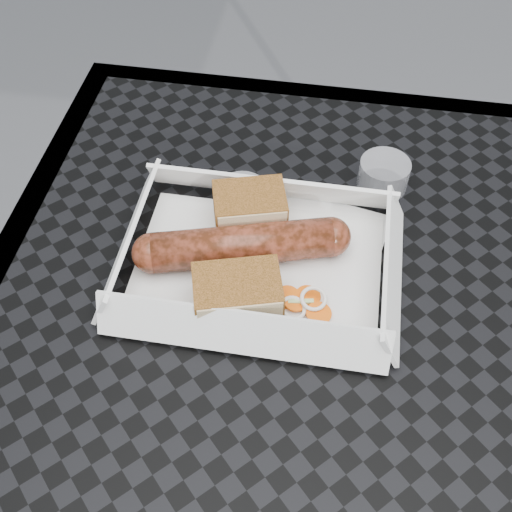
# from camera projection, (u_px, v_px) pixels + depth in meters

# --- Properties ---
(patio_table) EXTENTS (0.80, 0.80, 0.74)m
(patio_table) POSITION_uv_depth(u_px,v_px,m) (408.00, 452.00, 0.55)
(patio_table) COLOR black
(patio_table) RESTS_ON ground
(food_tray) EXTENTS (0.22, 0.15, 0.00)m
(food_tray) POSITION_uv_depth(u_px,v_px,m) (258.00, 267.00, 0.58)
(food_tray) COLOR white
(food_tray) RESTS_ON patio_table
(bratwurst) EXTENTS (0.19, 0.08, 0.04)m
(bratwurst) POSITION_uv_depth(u_px,v_px,m) (242.00, 245.00, 0.57)
(bratwurst) COLOR maroon
(bratwurst) RESTS_ON food_tray
(bread_near) EXTENTS (0.08, 0.06, 0.04)m
(bread_near) POSITION_uv_depth(u_px,v_px,m) (250.00, 210.00, 0.59)
(bread_near) COLOR brown
(bread_near) RESTS_ON food_tray
(bread_far) EXTENTS (0.08, 0.07, 0.04)m
(bread_far) POSITION_uv_depth(u_px,v_px,m) (238.00, 294.00, 0.54)
(bread_far) COLOR brown
(bread_far) RESTS_ON food_tray
(veg_garnish) EXTENTS (0.03, 0.03, 0.00)m
(veg_garnish) POSITION_uv_depth(u_px,v_px,m) (303.00, 307.00, 0.55)
(veg_garnish) COLOR #F35E0A
(veg_garnish) RESTS_ON food_tray
(napkin) EXTENTS (0.14, 0.14, 0.00)m
(napkin) POSITION_uv_depth(u_px,v_px,m) (315.00, 245.00, 0.60)
(napkin) COLOR white
(napkin) RESTS_ON patio_table
(condiment_cup_sauce) EXTENTS (0.05, 0.05, 0.03)m
(condiment_cup_sauce) POSITION_uv_depth(u_px,v_px,m) (242.00, 200.00, 0.62)
(condiment_cup_sauce) COLOR #980B0B
(condiment_cup_sauce) RESTS_ON patio_table
(condiment_cup_empty) EXTENTS (0.05, 0.05, 0.03)m
(condiment_cup_empty) POSITION_uv_depth(u_px,v_px,m) (384.00, 175.00, 0.64)
(condiment_cup_empty) COLOR silver
(condiment_cup_empty) RESTS_ON patio_table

